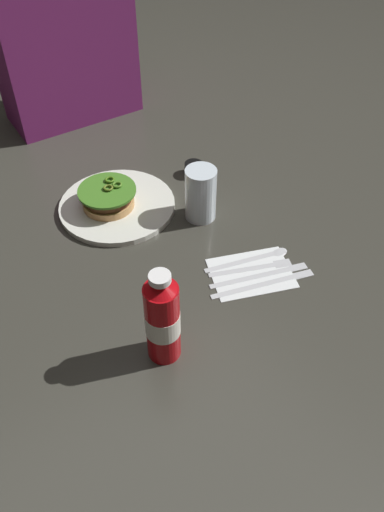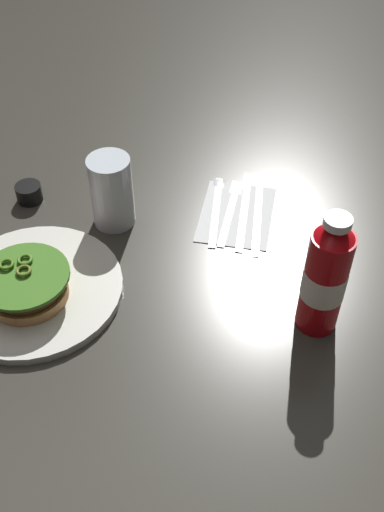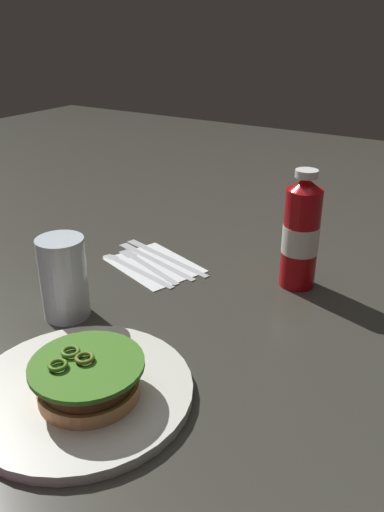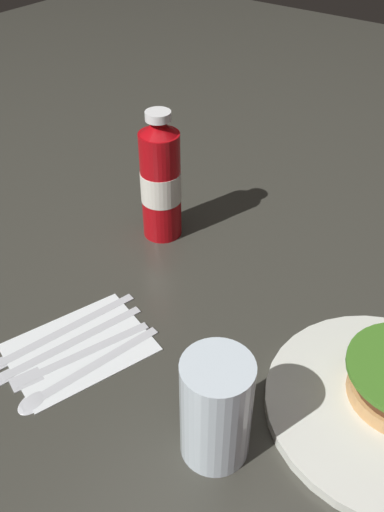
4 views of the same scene
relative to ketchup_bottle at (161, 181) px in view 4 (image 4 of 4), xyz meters
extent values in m
plane|color=#36352E|center=(0.21, 0.27, -0.09)|extent=(3.00, 3.00, 0.00)
cylinder|color=#B10A10|center=(0.00, 0.00, -0.01)|extent=(0.06, 0.06, 0.17)
cone|color=#B10A10|center=(0.00, 0.00, 0.09)|extent=(0.05, 0.05, 0.02)
cylinder|color=white|center=(0.00, 0.00, 0.10)|extent=(0.04, 0.04, 0.01)
cylinder|color=white|center=(0.00, 0.00, -0.01)|extent=(0.06, 0.06, 0.05)
cylinder|color=silver|center=(0.26, 0.28, -0.03)|extent=(0.07, 0.07, 0.13)
cube|color=white|center=(0.25, 0.07, -0.09)|extent=(0.20, 0.17, 0.00)
cube|color=silver|center=(0.24, 0.04, -0.09)|extent=(0.19, 0.06, 0.00)
cube|color=silver|center=(0.32, 0.01, -0.09)|extent=(0.08, 0.04, 0.00)
cube|color=silver|center=(0.25, 0.06, -0.09)|extent=(0.18, 0.06, 0.00)
cube|color=silver|center=(0.32, 0.04, -0.09)|extent=(0.08, 0.04, 0.00)
cube|color=silver|center=(0.25, 0.08, -0.09)|extent=(0.17, 0.07, 0.00)
cube|color=silver|center=(0.32, 0.06, -0.09)|extent=(0.04, 0.03, 0.00)
cube|color=silver|center=(0.26, 0.11, -0.09)|extent=(0.18, 0.05, 0.00)
ellipsoid|color=silver|center=(0.34, 0.09, -0.09)|extent=(0.04, 0.03, 0.00)
camera|label=1|loc=(-0.25, -0.49, 0.69)|focal=36.51mm
camera|label=2|loc=(-0.53, 0.25, 0.60)|focal=42.36mm
camera|label=3|loc=(-0.27, 0.76, 0.33)|focal=36.40mm
camera|label=4|loc=(0.53, 0.45, 0.42)|focal=38.54mm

